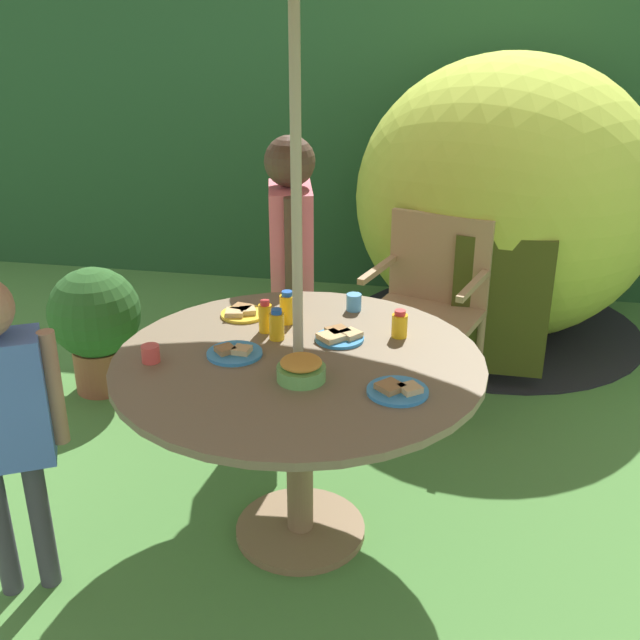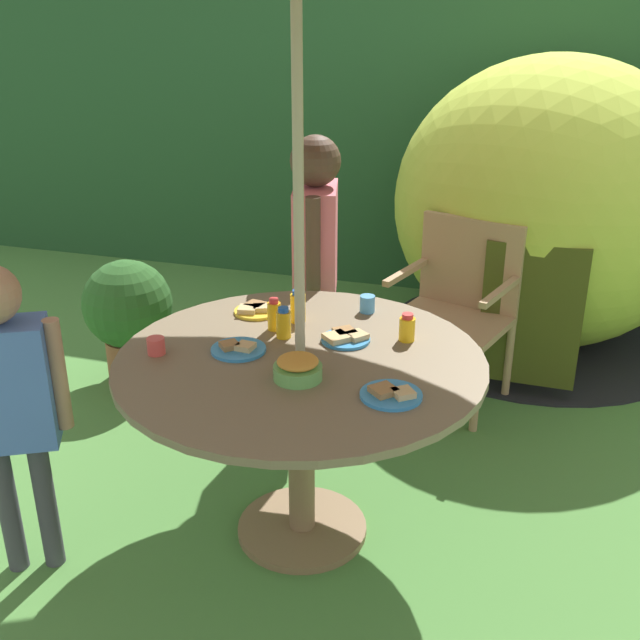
% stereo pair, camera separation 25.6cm
% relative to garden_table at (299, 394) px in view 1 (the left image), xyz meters
% --- Properties ---
extents(ground_plane, '(10.00, 10.00, 0.02)m').
position_rel_garden_table_xyz_m(ground_plane, '(0.00, 0.00, -0.62)').
color(ground_plane, '#477A38').
extents(hedge_backdrop, '(9.00, 0.70, 1.92)m').
position_rel_garden_table_xyz_m(hedge_backdrop, '(0.00, 3.14, 0.35)').
color(hedge_backdrop, '#234C28').
rests_on(hedge_backdrop, ground_plane).
extents(garden_table, '(1.31, 1.31, 0.76)m').
position_rel_garden_table_xyz_m(garden_table, '(0.00, 0.00, 0.00)').
color(garden_table, brown).
rests_on(garden_table, ground_plane).
extents(wooden_chair, '(0.65, 0.59, 0.92)m').
position_rel_garden_table_xyz_m(wooden_chair, '(0.40, 1.31, -0.09)').
color(wooden_chair, tan).
rests_on(wooden_chair, ground_plane).
extents(dome_tent, '(1.85, 1.85, 1.66)m').
position_rel_garden_table_xyz_m(dome_tent, '(0.78, 2.18, 0.21)').
color(dome_tent, '#B2C63F').
rests_on(dome_tent, ground_plane).
extents(potted_plant, '(0.47, 0.47, 0.67)m').
position_rel_garden_table_xyz_m(potted_plant, '(-1.28, 0.97, -0.22)').
color(potted_plant, brown).
rests_on(potted_plant, ground_plane).
extents(child_in_pink_shirt, '(0.28, 0.45, 1.36)m').
position_rel_garden_table_xyz_m(child_in_pink_shirt, '(-0.24, 0.97, 0.26)').
color(child_in_pink_shirt, brown).
rests_on(child_in_pink_shirt, ground_plane).
extents(snack_bowl, '(0.16, 0.16, 0.08)m').
position_rel_garden_table_xyz_m(snack_bowl, '(0.04, -0.16, 0.18)').
color(snack_bowl, '#66B259').
rests_on(snack_bowl, garden_table).
extents(plate_far_right, '(0.20, 0.20, 0.03)m').
position_rel_garden_table_xyz_m(plate_far_right, '(-0.23, -0.02, 0.15)').
color(plate_far_right, '#338CD8').
rests_on(plate_far_right, garden_table).
extents(plate_center_front, '(0.20, 0.20, 0.03)m').
position_rel_garden_table_xyz_m(plate_center_front, '(0.37, -0.19, 0.15)').
color(plate_center_front, '#338CD8').
rests_on(plate_center_front, garden_table).
extents(plate_near_right, '(0.18, 0.18, 0.03)m').
position_rel_garden_table_xyz_m(plate_near_right, '(0.12, 0.18, 0.16)').
color(plate_near_right, '#338CD8').
rests_on(plate_near_right, garden_table).
extents(plate_mid_left, '(0.18, 0.18, 0.03)m').
position_rel_garden_table_xyz_m(plate_mid_left, '(-0.30, 0.34, 0.16)').
color(plate_mid_left, yellow).
rests_on(plate_mid_left, garden_table).
extents(juice_bottle_near_left, '(0.05, 0.05, 0.13)m').
position_rel_garden_table_xyz_m(juice_bottle_near_left, '(-0.17, 0.20, 0.20)').
color(juice_bottle_near_left, yellow).
rests_on(juice_bottle_near_left, garden_table).
extents(juice_bottle_far_left, '(0.06, 0.06, 0.13)m').
position_rel_garden_table_xyz_m(juice_bottle_far_left, '(-0.11, 0.30, 0.20)').
color(juice_bottle_far_left, yellow).
rests_on(juice_bottle_far_left, garden_table).
extents(juice_bottle_center_back, '(0.06, 0.06, 0.11)m').
position_rel_garden_table_xyz_m(juice_bottle_center_back, '(0.33, 0.25, 0.19)').
color(juice_bottle_center_back, yellow).
rests_on(juice_bottle_center_back, garden_table).
extents(juice_bottle_mid_right, '(0.06, 0.06, 0.12)m').
position_rel_garden_table_xyz_m(juice_bottle_mid_right, '(-0.11, 0.14, 0.20)').
color(juice_bottle_mid_right, yellow).
rests_on(juice_bottle_mid_right, garden_table).
extents(cup_near, '(0.06, 0.06, 0.07)m').
position_rel_garden_table_xyz_m(cup_near, '(0.13, 0.47, 0.18)').
color(cup_near, '#4C99D8').
rests_on(cup_near, garden_table).
extents(cup_far, '(0.06, 0.06, 0.06)m').
position_rel_garden_table_xyz_m(cup_far, '(-0.50, -0.12, 0.17)').
color(cup_far, '#E04C47').
rests_on(cup_far, garden_table).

